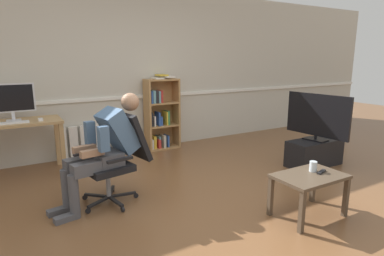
% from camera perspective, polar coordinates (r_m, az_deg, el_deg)
% --- Properties ---
extents(ground_plane, '(18.00, 18.00, 0.00)m').
position_cam_1_polar(ground_plane, '(3.55, 4.99, -13.99)').
color(ground_plane, brown).
extents(back_wall, '(12.00, 0.13, 2.70)m').
position_cam_1_polar(back_wall, '(5.56, -10.93, 9.86)').
color(back_wall, beige).
rests_on(back_wall, ground_plane).
extents(computer_desk, '(1.20, 0.59, 0.76)m').
position_cam_1_polar(computer_desk, '(4.82, -29.21, -0.38)').
color(computer_desk, tan).
rests_on(computer_desk, ground_plane).
extents(imac_monitor, '(0.57, 0.14, 0.49)m').
position_cam_1_polar(imac_monitor, '(4.84, -29.43, 4.46)').
color(imac_monitor, silver).
rests_on(imac_monitor, computer_desk).
extents(keyboard, '(0.44, 0.12, 0.02)m').
position_cam_1_polar(keyboard, '(4.66, -29.60, 0.78)').
color(keyboard, white).
rests_on(keyboard, computer_desk).
extents(computer_mouse, '(0.06, 0.10, 0.03)m').
position_cam_1_polar(computer_mouse, '(4.70, -25.30, 1.37)').
color(computer_mouse, white).
rests_on(computer_mouse, computer_desk).
extents(bookshelf, '(0.58, 0.29, 1.29)m').
position_cam_1_polar(bookshelf, '(5.61, -5.68, 2.35)').
color(bookshelf, '#AD7F4C').
rests_on(bookshelf, ground_plane).
extents(radiator, '(0.96, 0.08, 0.53)m').
position_cam_1_polar(radiator, '(5.40, -17.67, -2.23)').
color(radiator, white).
rests_on(radiator, ground_plane).
extents(office_chair, '(0.78, 0.63, 0.98)m').
position_cam_1_polar(office_chair, '(3.65, -12.82, -4.61)').
color(office_chair, black).
rests_on(office_chair, ground_plane).
extents(person_seated, '(1.05, 0.49, 1.20)m').
position_cam_1_polar(person_seated, '(3.55, -15.25, -3.24)').
color(person_seated, '#4C4C51').
rests_on(person_seated, ground_plane).
extents(tv_stand, '(0.85, 0.38, 0.39)m').
position_cam_1_polar(tv_stand, '(5.10, 20.87, -4.13)').
color(tv_stand, black).
rests_on(tv_stand, ground_plane).
extents(tv_screen, '(0.23, 0.99, 0.68)m').
position_cam_1_polar(tv_screen, '(4.98, 21.37, 1.96)').
color(tv_screen, black).
rests_on(tv_screen, tv_stand).
extents(coffee_table, '(0.70, 0.46, 0.44)m').
position_cam_1_polar(coffee_table, '(3.44, 20.13, -8.86)').
color(coffee_table, '#4C3D2D').
rests_on(coffee_table, ground_plane).
extents(drinking_glass, '(0.08, 0.08, 0.11)m').
position_cam_1_polar(drinking_glass, '(3.51, 20.72, -6.39)').
color(drinking_glass, silver).
rests_on(drinking_glass, coffee_table).
extents(spare_remote, '(0.15, 0.08, 0.02)m').
position_cam_1_polar(spare_remote, '(3.52, 22.01, -7.23)').
color(spare_remote, black).
rests_on(spare_remote, coffee_table).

